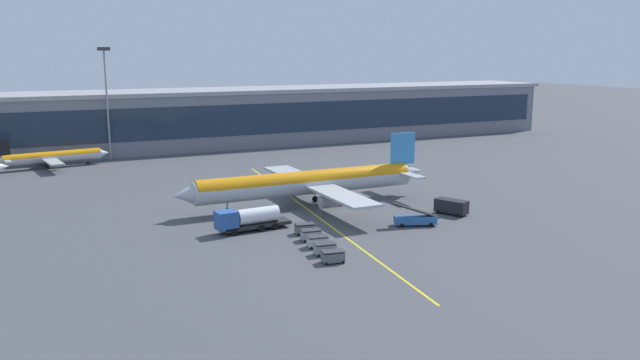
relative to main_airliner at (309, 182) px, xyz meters
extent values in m
plane|color=#47494F|center=(2.51, -6.03, -3.82)|extent=(700.00, 700.00, 0.00)
cube|color=yellow|center=(-1.44, -4.03, -3.82)|extent=(8.89, 79.57, 0.01)
cube|color=slate|center=(22.00, 73.36, 3.17)|extent=(169.96, 21.99, 13.99)
cube|color=#1E2D42|center=(22.00, 62.30, 3.87)|extent=(164.86, 0.16, 7.83)
cube|color=#99999E|center=(22.00, 73.36, 10.67)|extent=(173.36, 22.43, 1.00)
cylinder|color=#B2B7BC|center=(-0.30, 0.00, -0.13)|extent=(37.46, 3.74, 3.65)
cylinder|color=orange|center=(-0.30, 0.00, 0.19)|extent=(36.71, 3.59, 3.50)
cone|color=#B2B7BC|center=(-20.30, -0.05, -0.13)|extent=(3.66, 3.47, 3.47)
cone|color=#B2B7BC|center=(19.89, 0.05, 0.23)|extent=(4.39, 3.11, 3.10)
cube|color=#388CD1|center=(17.93, 0.05, 4.43)|extent=(4.74, 0.37, 5.47)
cube|color=#B2B7BC|center=(17.44, -3.60, 0.41)|extent=(2.01, 5.84, 0.24)
cube|color=#B2B7BC|center=(17.42, 3.69, 0.41)|extent=(2.01, 5.84, 0.24)
cube|color=#B2B7BC|center=(1.22, -9.69, -0.41)|extent=(4.84, 15.74, 0.40)
cube|color=#B2B7BC|center=(1.18, 9.69, -0.41)|extent=(4.84, 15.74, 0.40)
cylinder|color=#939399|center=(0.22, -6.86, -1.71)|extent=(2.81, 2.01, 2.01)
cylinder|color=#939399|center=(0.18, 6.86, -1.71)|extent=(2.81, 2.01, 2.01)
cylinder|color=black|center=(-13.78, -0.03, -3.32)|extent=(1.00, 0.40, 1.00)
cylinder|color=slate|center=(-13.78, -0.03, -2.39)|extent=(0.20, 0.20, 1.86)
cylinder|color=black|center=(1.95, -1.64, -3.32)|extent=(1.00, 0.40, 1.00)
cylinder|color=slate|center=(1.95, -1.64, -2.39)|extent=(0.20, 0.20, 1.86)
cylinder|color=black|center=(1.94, 1.65, -3.32)|extent=(1.00, 0.40, 1.00)
cylinder|color=slate|center=(1.94, 1.65, -2.39)|extent=(0.20, 0.20, 1.86)
cube|color=#232326|center=(-12.74, -10.17, -3.07)|extent=(10.15, 3.18, 0.50)
cube|color=#26519E|center=(-17.13, -10.47, -1.82)|extent=(2.97, 2.69, 2.50)
cube|color=black|center=(-18.39, -10.56, -1.32)|extent=(0.32, 2.31, 1.12)
cylinder|color=silver|center=(-12.46, -10.15, -1.72)|extent=(6.14, 2.61, 2.20)
cylinder|color=black|center=(-16.49, -11.62, -3.32)|extent=(1.02, 0.42, 1.00)
cylinder|color=black|center=(-16.66, -9.25, -3.32)|extent=(1.02, 0.42, 1.00)
cylinder|color=black|center=(-12.36, -11.33, -3.32)|extent=(1.02, 0.42, 1.00)
cylinder|color=black|center=(-12.53, -8.96, -3.32)|extent=(1.02, 0.42, 1.00)
cylinder|color=black|center=(-10.27, -11.19, -3.32)|extent=(1.02, 0.42, 1.00)
cylinder|color=black|center=(-10.43, -8.82, -3.32)|extent=(1.02, 0.42, 1.00)
cube|color=black|center=(17.51, -14.73, -2.52)|extent=(3.99, 5.42, 2.00)
cube|color=black|center=(16.98, -13.59, -2.17)|extent=(2.45, 2.38, 0.60)
cylinder|color=black|center=(15.92, -13.53, -3.52)|extent=(0.48, 0.65, 0.60)
cylinder|color=black|center=(17.64, -12.74, -3.52)|extent=(0.48, 0.65, 0.60)
cylinder|color=black|center=(17.38, -16.71, -3.52)|extent=(0.48, 0.65, 0.60)
cylinder|color=black|center=(19.09, -15.92, -3.52)|extent=(0.48, 0.65, 0.60)
cube|color=#285B9E|center=(8.79, -17.85, -2.97)|extent=(6.28, 3.90, 1.10)
cube|color=black|center=(8.79, -17.85, -1.52)|extent=(6.92, 3.68, 2.38)
cylinder|color=black|center=(11.06, -17.79, -3.52)|extent=(0.65, 0.45, 0.60)
cylinder|color=black|center=(10.45, -19.39, -3.52)|extent=(0.65, 0.45, 0.60)
cylinder|color=black|center=(7.13, -16.31, -3.52)|extent=(0.65, 0.45, 0.60)
cylinder|color=black|center=(6.52, -17.91, -3.52)|extent=(0.65, 0.45, 0.60)
cube|color=#595B60|center=(-9.34, -27.54, -3.09)|extent=(2.80, 1.89, 1.10)
cube|color=#333338|center=(-9.34, -27.54, -2.39)|extent=(2.86, 1.92, 0.10)
cylinder|color=black|center=(-10.48, -28.12, -3.64)|extent=(0.37, 0.17, 0.36)
cylinder|color=black|center=(-10.25, -26.64, -3.64)|extent=(0.37, 0.17, 0.36)
cylinder|color=black|center=(-8.43, -28.44, -3.64)|extent=(0.37, 0.17, 0.36)
cylinder|color=black|center=(-8.20, -26.96, -3.64)|extent=(0.37, 0.17, 0.36)
cube|color=gray|center=(-8.84, -24.38, -3.09)|extent=(2.80, 1.89, 1.10)
cube|color=#333338|center=(-8.84, -24.38, -2.39)|extent=(2.86, 1.92, 0.10)
cylinder|color=black|center=(-9.99, -24.96, -3.64)|extent=(0.37, 0.17, 0.36)
cylinder|color=black|center=(-9.75, -23.48, -3.64)|extent=(0.37, 0.17, 0.36)
cylinder|color=black|center=(-7.93, -25.28, -3.64)|extent=(0.37, 0.17, 0.36)
cylinder|color=black|center=(-7.70, -23.80, -3.64)|extent=(0.37, 0.17, 0.36)
cube|color=#B2B7BC|center=(-8.35, -21.22, -3.09)|extent=(2.80, 1.89, 1.10)
cube|color=#333338|center=(-8.35, -21.22, -2.39)|extent=(2.86, 1.92, 0.10)
cylinder|color=black|center=(-9.49, -21.80, -3.64)|extent=(0.37, 0.17, 0.36)
cylinder|color=black|center=(-9.26, -20.31, -3.64)|extent=(0.37, 0.17, 0.36)
cylinder|color=black|center=(-7.44, -22.12, -3.64)|extent=(0.37, 0.17, 0.36)
cylinder|color=black|center=(-7.20, -20.64, -3.64)|extent=(0.37, 0.17, 0.36)
cube|color=gray|center=(-7.85, -18.06, -3.09)|extent=(2.80, 1.89, 1.10)
cube|color=#333338|center=(-7.85, -18.06, -2.39)|extent=(2.86, 1.92, 0.10)
cylinder|color=black|center=(-8.99, -18.64, -3.64)|extent=(0.37, 0.17, 0.36)
cylinder|color=black|center=(-8.76, -17.15, -3.64)|extent=(0.37, 0.17, 0.36)
cylinder|color=black|center=(-6.94, -18.96, -3.64)|extent=(0.37, 0.17, 0.36)
cylinder|color=black|center=(-6.71, -17.48, -3.64)|extent=(0.37, 0.17, 0.36)
cube|color=#595B60|center=(-7.35, -14.89, -3.09)|extent=(2.80, 1.89, 1.10)
cube|color=#333338|center=(-7.35, -14.89, -2.39)|extent=(2.86, 1.92, 0.10)
cylinder|color=black|center=(-8.50, -15.47, -3.64)|extent=(0.37, 0.17, 0.36)
cylinder|color=black|center=(-8.26, -13.99, -3.64)|extent=(0.37, 0.17, 0.36)
cylinder|color=black|center=(-6.44, -15.80, -3.64)|extent=(0.37, 0.17, 0.36)
cylinder|color=black|center=(-6.21, -14.31, -3.64)|extent=(0.37, 0.17, 0.36)
cone|color=silver|center=(-45.35, 48.33, -1.74)|extent=(2.62, 2.53, 2.12)
cylinder|color=#B2B7BC|center=(-35.75, 55.35, -1.53)|extent=(20.35, 5.16, 2.30)
cylinder|color=orange|center=(-35.75, 55.35, -1.32)|extent=(19.94, 5.01, 2.20)
cone|color=#B2B7BC|center=(-24.94, 56.91, -1.53)|extent=(2.58, 2.49, 2.18)
cube|color=black|center=(-45.27, 53.98, 1.34)|extent=(2.98, 0.63, 3.44)
cube|color=#B2B7BC|center=(-45.10, 56.32, -1.19)|extent=(1.68, 3.80, 0.14)
cube|color=#B2B7BC|center=(-44.44, 51.78, -1.19)|extent=(1.68, 3.80, 0.14)
cube|color=#B2B7BC|center=(-37.38, 60.57, -1.70)|extent=(3.98, 8.81, 0.23)
cube|color=#B2B7BC|center=(-35.84, 49.89, -1.70)|extent=(3.98, 8.81, 0.23)
cylinder|color=#939399|center=(-36.59, 59.14, -2.51)|extent=(1.93, 1.50, 1.26)
cylinder|color=#939399|center=(-35.49, 51.49, -2.51)|extent=(1.93, 1.50, 1.26)
cylinder|color=black|center=(-28.54, 56.39, -3.53)|extent=(0.61, 0.31, 0.58)
cylinder|color=slate|center=(-28.54, 56.39, -2.96)|extent=(0.12, 0.12, 1.14)
cylinder|color=black|center=(-37.10, 56.20, -3.53)|extent=(0.61, 0.31, 0.58)
cylinder|color=slate|center=(-37.10, 56.20, -2.96)|extent=(0.12, 0.12, 1.14)
cylinder|color=black|center=(-36.80, 54.16, -3.53)|extent=(0.61, 0.31, 0.58)
cylinder|color=slate|center=(-36.80, 54.16, -2.96)|extent=(0.12, 0.12, 1.14)
cylinder|color=gray|center=(-22.98, 61.36, 8.65)|extent=(0.44, 0.44, 24.95)
cube|color=#333338|center=(-22.98, 61.36, 21.53)|extent=(2.80, 0.50, 0.80)
camera|label=1|loc=(-41.65, -91.95, 20.69)|focal=35.66mm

